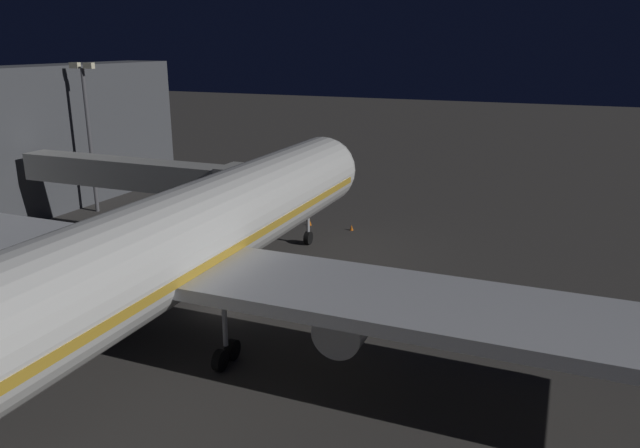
{
  "coord_description": "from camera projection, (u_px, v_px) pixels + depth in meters",
  "views": [
    {
      "loc": [
        -20.71,
        33.22,
        17.48
      ],
      "look_at": [
        -3.0,
        -9.91,
        3.5
      ],
      "focal_mm": 34.07,
      "sensor_mm": 36.0,
      "label": 1
    }
  ],
  "objects": [
    {
      "name": "ground_plane",
      "position": [
        226.0,
        306.0,
        41.99
      ],
      "size": [
        320.0,
        320.0,
        0.0
      ],
      "primitive_type": "plane",
      "color": "#383533"
    },
    {
      "name": "airliner_at_gate",
      "position": [
        149.0,
        258.0,
        33.48
      ],
      "size": [
        58.45,
        58.59,
        19.69
      ],
      "color": "silver",
      "rests_on": "ground_plane"
    },
    {
      "name": "jet_bridge",
      "position": [
        153.0,
        176.0,
        53.65
      ],
      "size": [
        24.46,
        3.4,
        7.68
      ],
      "color": "#9E9E99",
      "rests_on": "ground_plane"
    },
    {
      "name": "apron_floodlight_mast",
      "position": [
        88.0,
        126.0,
        62.85
      ],
      "size": [
        2.9,
        0.5,
        15.55
      ],
      "color": "#59595E",
      "rests_on": "ground_plane"
    },
    {
      "name": "traffic_cone_nose_port",
      "position": [
        352.0,
        228.0,
        58.75
      ],
      "size": [
        0.36,
        0.36,
        0.55
      ],
      "primitive_type": "cone",
      "color": "orange",
      "rests_on": "ground_plane"
    },
    {
      "name": "traffic_cone_nose_starboard",
      "position": [
        310.0,
        223.0,
        60.35
      ],
      "size": [
        0.36,
        0.36,
        0.55
      ],
      "primitive_type": "cone",
      "color": "orange",
      "rests_on": "ground_plane"
    }
  ]
}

